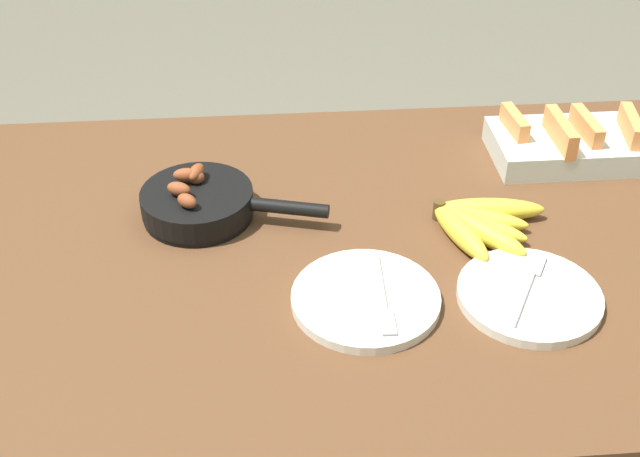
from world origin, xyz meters
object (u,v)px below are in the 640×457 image
at_px(skillet, 200,202).
at_px(empty_plate_far_left, 529,296).
at_px(empty_plate_near_front, 366,299).
at_px(banana_bunch, 478,222).
at_px(melon_tray, 568,143).

distance_m(skillet, empty_plate_far_left, 0.58).
bearing_deg(empty_plate_far_left, empty_plate_near_front, 177.11).
distance_m(banana_bunch, empty_plate_far_left, 0.19).
xyz_separation_m(skillet, empty_plate_near_front, (0.26, -0.25, -0.02)).
bearing_deg(empty_plate_far_left, melon_tray, 64.42).
height_order(skillet, empty_plate_near_front, skillet).
height_order(banana_bunch, empty_plate_far_left, banana_bunch).
relative_size(banana_bunch, skillet, 0.63).
bearing_deg(skillet, empty_plate_near_front, -29.47).
height_order(melon_tray, empty_plate_far_left, melon_tray).
bearing_deg(empty_plate_near_front, skillet, 135.81).
relative_size(banana_bunch, empty_plate_near_front, 0.90).
bearing_deg(melon_tray, banana_bunch, -135.81).
bearing_deg(melon_tray, empty_plate_near_front, -138.47).
xyz_separation_m(banana_bunch, empty_plate_far_left, (0.04, -0.18, -0.01)).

